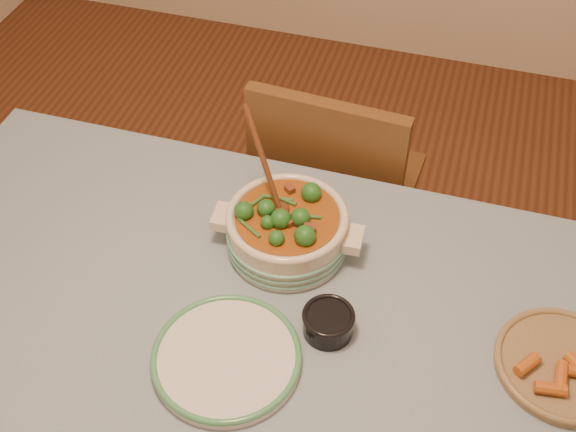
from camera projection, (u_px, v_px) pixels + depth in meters
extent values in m
cube|color=brown|center=(247.00, 357.00, 1.44)|extent=(1.60, 1.00, 0.05)
cube|color=gray|center=(246.00, 349.00, 1.42)|extent=(1.68, 1.08, 0.01)
cylinder|color=brown|center=(66.00, 246.00, 2.14)|extent=(0.07, 0.07, 0.70)
cylinder|color=brown|center=(576.00, 368.00, 1.85)|extent=(0.07, 0.07, 0.70)
cylinder|color=beige|center=(287.00, 233.00, 1.56)|extent=(0.27, 0.27, 0.10)
torus|color=beige|center=(287.00, 217.00, 1.52)|extent=(0.26, 0.26, 0.02)
cube|color=beige|center=(353.00, 239.00, 1.52)|extent=(0.04, 0.07, 0.03)
cube|color=beige|center=(223.00, 217.00, 1.57)|extent=(0.04, 0.07, 0.03)
cylinder|color=#9B5316|center=(287.00, 219.00, 1.53)|extent=(0.22, 0.22, 0.02)
cylinder|color=silver|center=(227.00, 358.00, 1.39)|extent=(0.30, 0.30, 0.02)
torus|color=#408E5B|center=(226.00, 356.00, 1.38)|extent=(0.29, 0.29, 0.01)
cylinder|color=black|center=(328.00, 323.00, 1.42)|extent=(0.12, 0.12, 0.05)
torus|color=black|center=(329.00, 316.00, 1.41)|extent=(0.11, 0.11, 0.01)
cylinder|color=black|center=(328.00, 319.00, 1.41)|extent=(0.09, 0.09, 0.01)
cylinder|color=#927751|center=(562.00, 366.00, 1.38)|extent=(0.31, 0.31, 0.02)
torus|color=#927751|center=(563.00, 363.00, 1.37)|extent=(0.26, 0.26, 0.01)
cube|color=brown|center=(341.00, 186.00, 2.17)|extent=(0.45, 0.45, 0.04)
cube|color=brown|center=(324.00, 172.00, 1.89)|extent=(0.42, 0.07, 0.45)
cylinder|color=brown|center=(405.00, 212.00, 2.40)|extent=(0.04, 0.04, 0.45)
cylinder|color=brown|center=(304.00, 186.00, 2.49)|extent=(0.04, 0.04, 0.45)
cylinder|color=brown|center=(376.00, 293.00, 2.17)|extent=(0.04, 0.04, 0.45)
cylinder|color=brown|center=(266.00, 261.00, 2.26)|extent=(0.04, 0.04, 0.45)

